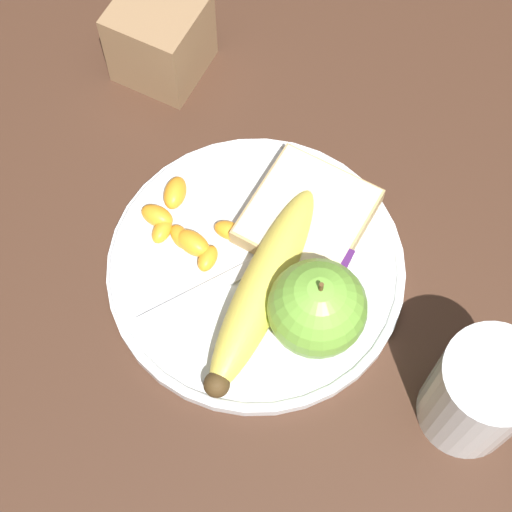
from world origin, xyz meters
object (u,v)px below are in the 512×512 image
apple (317,308)px  fork (257,265)px  banana (262,289)px  jam_packet (322,269)px  condiment_caddy (160,38)px  bread_slice (308,216)px  plate (256,267)px  juice_glass (478,395)px

apple → fork: size_ratio=0.54×
banana → jam_packet: banana is taller
condiment_caddy → jam_packet: bearing=-120.6°
fork → banana: bearing=-109.9°
apple → bread_slice: apple is taller
apple → jam_packet: (0.05, 0.01, -0.03)m
plate → apple: apple is taller
banana → jam_packet: 0.06m
juice_glass → fork: 0.21m
jam_packet → fork: bearing=108.5°
bread_slice → condiment_caddy: size_ratio=1.28×
jam_packet → condiment_caddy: 0.27m
juice_glass → bread_slice: size_ratio=1.00×
banana → condiment_caddy: condiment_caddy is taller
banana → plate: bearing=37.1°
juice_glass → fork: size_ratio=0.64×
plate → jam_packet: jam_packet is taller
fork → condiment_caddy: condiment_caddy is taller
plate → juice_glass: 0.22m
plate → condiment_caddy: 0.24m
apple → condiment_caddy: 0.31m
plate → jam_packet: (0.02, -0.05, 0.01)m
juice_glass → bread_slice: juice_glass is taller
apple → banana: (0.00, 0.05, -0.02)m
juice_glass → apple: 0.14m
apple → banana: bearing=86.5°
bread_slice → plate: bearing=160.1°
plate → banana: 0.04m
juice_glass → condiment_caddy: juice_glass is taller
juice_glass → jam_packet: size_ratio=2.31×
banana → fork: banana is taller
apple → banana: apple is taller
fork → juice_glass: bearing=-65.5°
bread_slice → jam_packet: size_ratio=2.32×
apple → jam_packet: 0.06m
juice_glass → condiment_caddy: bearing=63.7°
plate → condiment_caddy: size_ratio=3.06×
banana → jam_packet: bearing=-40.1°
plate → apple: bearing=-111.7°
apple → banana: size_ratio=0.44×
apple → fork: (0.03, 0.07, -0.04)m
apple → bread_slice: size_ratio=0.83×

